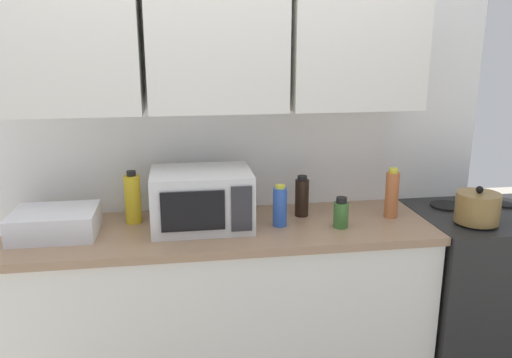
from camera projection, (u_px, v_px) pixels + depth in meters
wall_back_with_cabinets at (216, 84)px, 2.56m from camera, size 2.94×0.38×2.60m
counter_run at (224, 308)px, 2.63m from camera, size 2.07×0.63×0.90m
stove_range at (481, 290)px, 2.82m from camera, size 0.76×0.64×0.91m
kettle at (478, 207)px, 2.52m from camera, size 0.21×0.21×0.18m
microwave at (202, 199)px, 2.48m from camera, size 0.48×0.37×0.28m
dish_rack at (55, 223)px, 2.38m from camera, size 0.38×0.30×0.12m
bottle_green_oil at (341, 213)px, 2.48m from camera, size 0.07×0.07×0.15m
bottle_soy_dark at (302, 197)px, 2.64m from camera, size 0.07×0.07×0.21m
bottle_blue_cleaner at (280, 206)px, 2.49m from camera, size 0.07×0.07×0.21m
bottle_spice_jar at (392, 194)px, 2.62m from camera, size 0.07×0.07×0.26m
bottle_yellow_mustard at (133, 198)px, 2.54m from camera, size 0.08×0.08×0.27m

